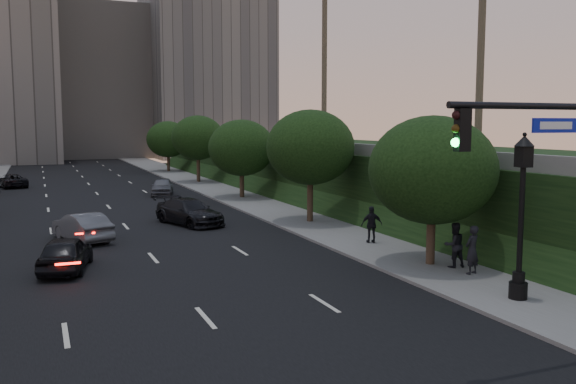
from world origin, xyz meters
name	(u,v)px	position (x,y,z in m)	size (l,w,h in m)	color
ground	(261,383)	(0.00, 0.00, 0.00)	(160.00, 160.00, 0.00)	black
road_surface	(112,211)	(0.00, 30.00, 0.01)	(16.00, 140.00, 0.02)	black
sidewalk_right	(254,202)	(10.25, 30.00, 0.07)	(4.50, 140.00, 0.15)	slate
embankment	(404,174)	(22.00, 28.00, 2.00)	(18.00, 90.00, 4.00)	black
parapet_wall	(305,145)	(13.50, 28.00, 4.35)	(0.35, 90.00, 0.70)	slate
office_block_mid	(98,84)	(6.00, 102.00, 13.00)	(22.00, 18.00, 26.00)	#A9A59B
office_block_right	(205,56)	(24.00, 96.00, 18.00)	(20.00, 22.00, 36.00)	gray
tree_right_a	(433,170)	(10.30, 8.00, 4.02)	(5.20, 5.20, 6.24)	#38281C
tree_right_b	(310,147)	(10.30, 20.00, 4.52)	(5.20, 5.20, 6.74)	#38281C
tree_right_c	(242,148)	(10.30, 33.00, 4.02)	(5.20, 5.20, 6.24)	#38281C
tree_right_d	(198,138)	(10.30, 47.00, 4.52)	(5.20, 5.20, 6.74)	#38281C
tree_right_e	(168,139)	(10.30, 62.00, 4.02)	(5.20, 5.20, 6.24)	#38281C
street_lamp	(521,224)	(9.96, 2.66, 2.63)	(0.64, 0.64, 5.62)	black
sedan_near_left	(65,253)	(-3.65, 13.04, 0.72)	(1.70, 4.22, 1.44)	black
sedan_mid_left	(82,227)	(-2.60, 19.37, 0.72)	(1.53, 4.40, 1.45)	#515359
sedan_far_left	(11,181)	(-6.91, 49.30, 0.64)	(2.11, 4.57, 1.27)	black
sedan_near_right	(189,212)	(3.58, 22.33, 0.75)	(2.11, 5.20, 1.51)	black
sedan_far_right	(162,187)	(4.91, 37.70, 0.73)	(1.73, 4.29, 1.46)	#595A60
pedestrian_a	(472,250)	(10.72, 5.94, 1.09)	(0.69, 0.45, 1.88)	black
pedestrian_b	(454,245)	(10.80, 7.11, 1.06)	(0.88, 0.69, 1.82)	black
pedestrian_c	(372,225)	(10.32, 12.82, 1.04)	(1.05, 0.44, 1.78)	black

